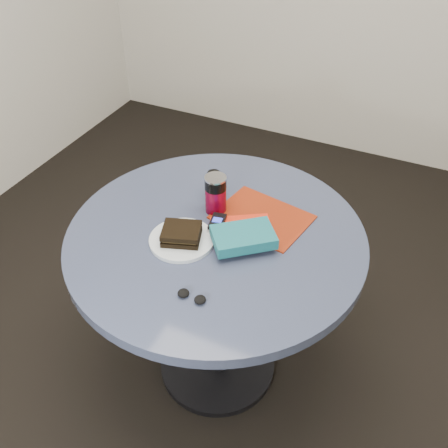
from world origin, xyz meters
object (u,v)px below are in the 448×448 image
at_px(magazine, 262,217).
at_px(mp3_player, 217,222).
at_px(red_book, 242,229).
at_px(headphones, 192,296).
at_px(plate, 182,240).
at_px(sandwich, 181,234).
at_px(pepper_grinder, 214,184).
at_px(table, 216,268).
at_px(novel, 243,237).
at_px(soda_can, 216,194).

height_order(magazine, mp3_player, mp3_player).
xyz_separation_m(red_book, headphones, (-0.01, -0.33, -0.00)).
xyz_separation_m(plate, headphones, (0.14, -0.21, 0.00)).
xyz_separation_m(magazine, red_book, (-0.03, -0.10, 0.01)).
xyz_separation_m(sandwich, pepper_grinder, (-0.02, 0.27, 0.02)).
relative_size(table, pepper_grinder, 9.85).
distance_m(pepper_grinder, red_book, 0.23).
xyz_separation_m(sandwich, red_book, (0.16, 0.12, -0.02)).
relative_size(novel, headphones, 2.14).
bearing_deg(soda_can, plate, -98.45).
relative_size(sandwich, headphones, 1.63).
relative_size(table, sandwich, 6.77).
bearing_deg(soda_can, headphones, -73.91).
bearing_deg(magazine, soda_can, -158.76).
relative_size(plate, magazine, 0.69).
bearing_deg(table, plate, -134.34).
xyz_separation_m(table, soda_can, (-0.05, 0.11, 0.23)).
relative_size(red_book, mp3_player, 2.26).
bearing_deg(plate, table, 45.66).
distance_m(sandwich, red_book, 0.20).
bearing_deg(mp3_player, headphones, -77.74).
relative_size(red_book, novel, 1.02).
bearing_deg(plate, headphones, -54.86).
bearing_deg(novel, table, 129.60).
xyz_separation_m(mp3_player, headphones, (0.07, -0.32, -0.02)).
xyz_separation_m(pepper_grinder, magazine, (0.21, -0.05, -0.05)).
relative_size(plate, red_book, 1.08).
height_order(pepper_grinder, red_book, pepper_grinder).
height_order(mp3_player, headphones, mp3_player).
bearing_deg(pepper_grinder, red_book, -40.58).
xyz_separation_m(table, magazine, (0.11, 0.14, 0.17)).
relative_size(pepper_grinder, red_book, 0.51).
relative_size(mp3_player, headphones, 0.96).
bearing_deg(pepper_grinder, table, -62.59).
xyz_separation_m(pepper_grinder, mp3_player, (0.09, -0.16, -0.02)).
xyz_separation_m(table, plate, (-0.08, -0.08, 0.17)).
bearing_deg(red_book, soda_can, 119.23).
height_order(pepper_grinder, novel, pepper_grinder).
bearing_deg(magazine, novel, -79.38).
bearing_deg(novel, sandwich, 159.78).
distance_m(magazine, headphones, 0.43).
height_order(magazine, red_book, red_book).
bearing_deg(magazine, plate, -119.44).
xyz_separation_m(plate, pepper_grinder, (-0.01, 0.27, 0.05)).
xyz_separation_m(novel, headphones, (-0.05, -0.27, -0.03)).
xyz_separation_m(table, headphones, (0.06, -0.29, 0.17)).
xyz_separation_m(soda_can, headphones, (0.12, -0.40, -0.06)).
distance_m(table, headphones, 0.34).
xyz_separation_m(table, novel, (0.11, -0.02, 0.20)).
xyz_separation_m(magazine, headphones, (-0.05, -0.43, 0.01)).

